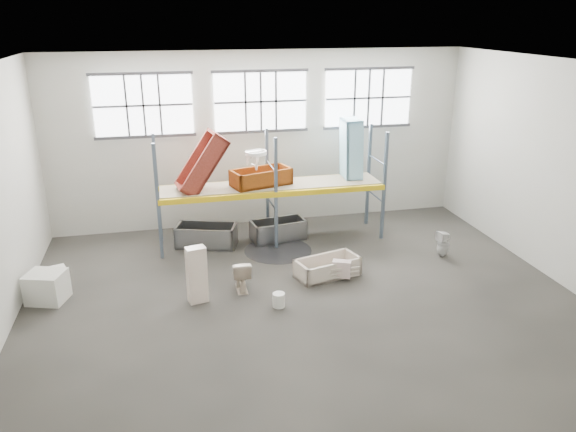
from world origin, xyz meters
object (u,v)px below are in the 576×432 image
object	(u,v)px
steel_tub_right	(278,230)
blue_tub_upright	(351,149)
bathtub_beige	(327,267)
carton_near	(47,287)
toilet_beige	(241,274)
cistern_tall	(197,275)
toilet_white	(443,244)
steel_tub_left	(206,235)
bucket	(279,300)
rust_tub_flat	(261,177)

from	to	relation	value
steel_tub_right	blue_tub_upright	bearing A→B (deg)	6.47
bathtub_beige	carton_near	world-z (taller)	carton_near
toilet_beige	cistern_tall	distance (m)	1.09
cistern_tall	toilet_white	bearing A→B (deg)	-3.45
bathtub_beige	carton_near	xyz separation A→B (m)	(-6.31, 0.18, 0.11)
blue_tub_upright	carton_near	xyz separation A→B (m)	(-7.77, -2.59, -2.06)
steel_tub_left	bucket	xyz separation A→B (m)	(1.21, -3.70, -0.14)
rust_tub_flat	carton_near	world-z (taller)	rust_tub_flat
blue_tub_upright	bucket	size ratio (longest dim) A/B	5.40
toilet_white	steel_tub_right	bearing A→B (deg)	-129.74
rust_tub_flat	bucket	xyz separation A→B (m)	(-0.32, -3.73, -1.67)
blue_tub_upright	carton_near	world-z (taller)	blue_tub_upright
cistern_tall	blue_tub_upright	world-z (taller)	blue_tub_upright
toilet_beige	carton_near	bearing A→B (deg)	-5.01
bathtub_beige	steel_tub_left	world-z (taller)	steel_tub_left
bucket	steel_tub_right	bearing A→B (deg)	78.23
blue_tub_upright	cistern_tall	bearing A→B (deg)	-143.79
steel_tub_left	blue_tub_upright	xyz separation A→B (m)	(4.12, 0.27, 2.10)
steel_tub_right	rust_tub_flat	distance (m)	1.61
bathtub_beige	cistern_tall	world-z (taller)	cistern_tall
blue_tub_upright	toilet_white	bearing A→B (deg)	-52.56
steel_tub_right	bathtub_beige	bearing A→B (deg)	-75.19
rust_tub_flat	toilet_beige	bearing A→B (deg)	-109.70
toilet_white	bucket	xyz separation A→B (m)	(-4.68, -1.64, -0.19)
bathtub_beige	bucket	distance (m)	1.88
cistern_tall	bucket	distance (m)	1.84
bathtub_beige	steel_tub_right	bearing A→B (deg)	89.32
steel_tub_left	cistern_tall	bearing A→B (deg)	-98.37
toilet_white	carton_near	bearing A→B (deg)	-100.12
toilet_beige	toilet_white	distance (m)	5.40
steel_tub_left	rust_tub_flat	xyz separation A→B (m)	(1.53, 0.03, 1.53)
cistern_tall	steel_tub_left	distance (m)	3.13
toilet_beige	steel_tub_right	bearing A→B (deg)	-117.06
toilet_beige	blue_tub_upright	distance (m)	5.09
steel_tub_right	toilet_white	bearing A→B (deg)	-28.07
toilet_white	rust_tub_flat	size ratio (longest dim) A/B	0.44
cistern_tall	rust_tub_flat	distance (m)	3.88
toilet_beige	bucket	size ratio (longest dim) A/B	2.39
bathtub_beige	rust_tub_flat	bearing A→B (deg)	98.42
toilet_beige	steel_tub_right	world-z (taller)	toilet_beige
cistern_tall	steel_tub_right	bearing A→B (deg)	39.22
steel_tub_left	bucket	bearing A→B (deg)	-71.83
toilet_white	blue_tub_upright	xyz separation A→B (m)	(-1.78, 2.33, 2.05)
bathtub_beige	toilet_beige	size ratio (longest dim) A/B	2.04
bathtub_beige	carton_near	size ratio (longest dim) A/B	1.95
toilet_white	carton_near	world-z (taller)	toilet_white
cistern_tall	carton_near	bearing A→B (deg)	154.04
toilet_beige	rust_tub_flat	xyz separation A→B (m)	(0.99, 2.77, 1.45)
blue_tub_upright	steel_tub_left	bearing A→B (deg)	-176.30
rust_tub_flat	blue_tub_upright	xyz separation A→B (m)	(2.58, 0.23, 0.58)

